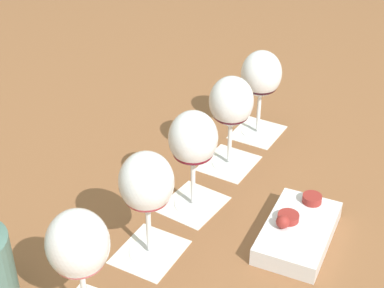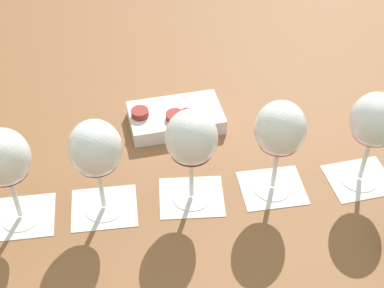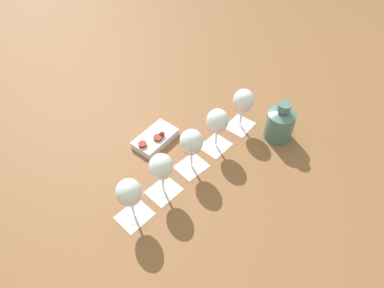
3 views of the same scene
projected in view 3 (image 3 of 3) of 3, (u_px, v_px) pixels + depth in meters
ground_plane at (192, 166)px, 1.25m from camera, size 8.00×8.00×0.00m
tasting_card_0 at (240, 125)px, 1.39m from camera, size 0.13×0.11×0.00m
tasting_card_1 at (216, 146)px, 1.31m from camera, size 0.13×0.12×0.00m
tasting_card_2 at (191, 167)px, 1.24m from camera, size 0.13×0.13×0.00m
tasting_card_3 at (164, 191)px, 1.17m from camera, size 0.13×0.12×0.00m
tasting_card_4 at (135, 216)px, 1.11m from camera, size 0.13×0.12×0.00m
wine_glass_0 at (243, 102)px, 1.30m from camera, size 0.08×0.08×0.18m
wine_glass_1 at (217, 122)px, 1.22m from camera, size 0.08×0.08×0.18m
wine_glass_2 at (191, 144)px, 1.15m from camera, size 0.08×0.08×0.18m
wine_glass_3 at (161, 168)px, 1.08m from camera, size 0.08×0.08×0.18m
wine_glass_4 at (129, 194)px, 1.02m from camera, size 0.08×0.08×0.18m
ceramic_vase at (280, 123)px, 1.30m from camera, size 0.11×0.11×0.17m
snack_dish at (155, 139)px, 1.32m from camera, size 0.19×0.14×0.05m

